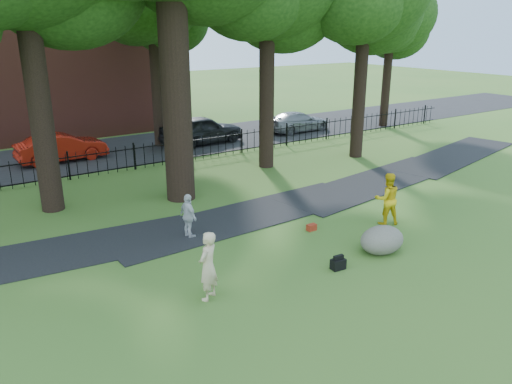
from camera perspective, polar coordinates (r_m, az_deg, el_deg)
ground at (r=14.41m, az=3.75°, el=-8.33°), size 120.00×120.00×0.00m
footpath at (r=17.85m, az=-1.31°, el=-2.84°), size 36.07×3.85×0.03m
street at (r=28.08m, az=-16.54°, el=4.34°), size 80.00×7.00×0.02m
iron_fence at (r=24.24m, az=-13.74°, el=3.88°), size 44.00×0.04×1.20m
woman at (r=12.41m, az=-5.51°, el=-8.42°), size 0.78×0.71×1.79m
man at (r=17.50m, az=14.75°, el=-0.75°), size 1.09×0.99×1.81m
pedestrian at (r=16.01m, az=-7.73°, el=-2.76°), size 0.43×0.89×1.47m
boulder at (r=15.52m, az=14.21°, el=-5.14°), size 1.70×1.46×0.85m
backpack at (r=14.28m, az=9.36°, el=-8.14°), size 0.42×0.28×0.30m
red_bag at (r=16.75m, az=6.36°, el=-4.04°), size 0.32×0.20×0.22m
red_sedan at (r=26.85m, az=-21.34°, el=4.77°), size 4.40×1.73×1.43m
grey_car at (r=28.98m, az=-6.23°, el=7.10°), size 4.98×2.27×1.66m
silver_car at (r=32.45m, az=4.78°, el=8.01°), size 4.40×1.86×1.27m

